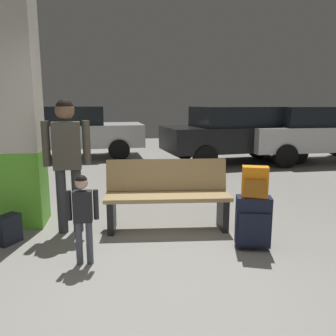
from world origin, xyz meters
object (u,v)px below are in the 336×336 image
(adult, at_px, (67,152))
(parked_car_near, at_px, (238,133))
(bench, at_px, (167,195))
(backpack_dark_floor, at_px, (8,230))
(backpack_bright, at_px, (255,182))
(child, at_px, (83,210))
(parked_car_side, at_px, (314,132))
(suitcase, at_px, (253,222))
(structural_pillar, at_px, (17,114))
(parked_car_far, at_px, (71,131))

(adult, relative_size, parked_car_near, 0.39)
(bench, bearing_deg, backpack_dark_floor, -172.62)
(backpack_bright, distance_m, adult, 2.27)
(bench, distance_m, adult, 1.38)
(child, relative_size, parked_car_side, 0.22)
(suitcase, distance_m, backpack_bright, 0.45)
(bench, bearing_deg, structural_pillar, 166.95)
(child, relative_size, parked_car_near, 0.22)
(suitcase, xyz_separation_m, backpack_bright, (-0.00, -0.00, 0.45))
(parked_car_far, bearing_deg, backpack_dark_floor, -89.57)
(bench, height_order, child, child)
(bench, xyz_separation_m, parked_car_far, (-1.97, 6.23, 0.36))
(backpack_bright, relative_size, adult, 0.20)
(adult, relative_size, parked_car_far, 0.40)
(child, xyz_separation_m, parked_car_near, (3.63, 5.73, 0.23))
(suitcase, bearing_deg, child, -176.69)
(child, bearing_deg, parked_car_side, 43.81)
(suitcase, bearing_deg, adult, 158.09)
(parked_car_far, bearing_deg, parked_car_near, -17.08)
(structural_pillar, relative_size, parked_car_far, 0.71)
(parked_car_near, height_order, parked_car_far, same)
(backpack_dark_floor, bearing_deg, parked_car_near, 47.96)
(backpack_dark_floor, bearing_deg, parked_car_far, 90.43)
(backpack_bright, bearing_deg, parked_car_near, 72.34)
(adult, distance_m, backpack_dark_floor, 1.13)
(bench, relative_size, adult, 0.98)
(adult, height_order, parked_car_far, adult)
(backpack_dark_floor, relative_size, parked_car_far, 0.08)
(structural_pillar, distance_m, parked_car_near, 6.34)
(parked_car_side, bearing_deg, structural_pillar, -148.02)
(parked_car_side, bearing_deg, backpack_bright, -125.91)
(backpack_dark_floor, relative_size, parked_car_near, 0.08)
(backpack_dark_floor, bearing_deg, child, -35.65)
(structural_pillar, xyz_separation_m, parked_car_side, (6.68, 4.17, -0.67))
(backpack_bright, relative_size, parked_car_near, 0.08)
(backpack_dark_floor, height_order, parked_car_near, parked_car_near)
(child, height_order, parked_car_far, parked_car_far)
(bench, bearing_deg, adult, 178.73)
(structural_pillar, distance_m, suitcase, 3.24)
(child, height_order, parked_car_near, parked_car_near)
(child, height_order, backpack_dark_floor, child)
(backpack_bright, bearing_deg, structural_pillar, 155.47)
(adult, xyz_separation_m, parked_car_near, (3.88, 4.78, -0.23))
(structural_pillar, distance_m, child, 1.87)
(child, distance_m, backpack_dark_floor, 1.22)
(backpack_bright, height_order, backpack_dark_floor, backpack_bright)
(backpack_bright, bearing_deg, backpack_dark_floor, 168.48)
(adult, bearing_deg, suitcase, -21.91)
(backpack_bright, bearing_deg, parked_car_far, 111.82)
(structural_pillar, xyz_separation_m, adult, (0.66, -0.41, -0.45))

